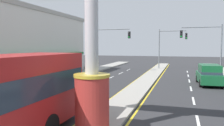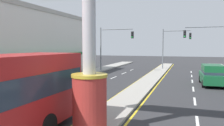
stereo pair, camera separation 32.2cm
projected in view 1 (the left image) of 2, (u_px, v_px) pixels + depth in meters
median_strip at (141, 85)px, 20.20m from camera, size 1.91×52.00×0.14m
sidewalk_left at (44, 84)px, 20.89m from camera, size 2.42×60.00×0.18m
lane_markings at (138, 89)px, 18.92m from camera, size 8.65×52.00×0.01m
district_sign at (92, 44)px, 8.92m from camera, size 6.47×1.47×7.75m
traffic_light_left_side at (109, 41)px, 31.02m from camera, size 4.86×0.46×6.20m
traffic_light_right_side at (206, 41)px, 27.17m from camera, size 4.86×0.46×6.20m
traffic_light_median_far at (169, 42)px, 34.20m from camera, size 4.20×0.46×6.20m
suv_near_left_lane at (209, 74)px, 20.65m from camera, size 2.10×4.67×1.90m
suv_mid_left_lane at (63, 78)px, 18.54m from camera, size 2.08×4.66×1.90m
pedestrian_near_kerb at (32, 74)px, 19.48m from camera, size 0.43×0.45×1.68m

